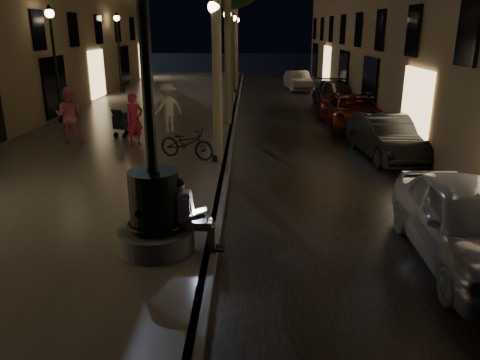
{
  "coord_description": "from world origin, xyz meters",
  "views": [
    {
      "loc": [
        0.7,
        -5.83,
        4.11
      ],
      "look_at": [
        0.52,
        3.0,
        1.22
      ],
      "focal_mm": 35.0,
      "sensor_mm": 36.0,
      "label": 1
    }
  ],
  "objects_px": {
    "lamp_left_b": "(54,50)",
    "car_front": "(468,223)",
    "lamp_curb_c": "(234,42)",
    "car_rear": "(334,95)",
    "lamp_left_c": "(119,42)",
    "pedestrian_pink": "(69,115)",
    "pedestrian_white": "(168,108)",
    "car_third": "(353,112)",
    "lamp_curb_b": "(228,48)",
    "bicycle": "(187,143)",
    "seated_man_laptop": "(189,213)",
    "lamp_curb_d": "(237,39)",
    "fountain_lamppost": "(154,197)",
    "lamp_curb_a": "(215,59)",
    "pedestrian_red": "(135,120)",
    "car_fifth": "(298,81)",
    "car_second": "(387,137)",
    "stroller": "(124,121)"
  },
  "relations": [
    {
      "from": "car_fifth",
      "to": "lamp_curb_d",
      "type": "bearing_deg",
      "value": 124.06
    },
    {
      "from": "lamp_curb_d",
      "to": "lamp_left_b",
      "type": "distance_m",
      "value": 19.35
    },
    {
      "from": "lamp_curb_b",
      "to": "pedestrian_pink",
      "type": "relative_size",
      "value": 2.45
    },
    {
      "from": "fountain_lamppost",
      "to": "lamp_curb_b",
      "type": "distance_m",
      "value": 14.16
    },
    {
      "from": "lamp_left_b",
      "to": "car_fifth",
      "type": "bearing_deg",
      "value": 48.23
    },
    {
      "from": "pedestrian_white",
      "to": "car_third",
      "type": "bearing_deg",
      "value": 157.5
    },
    {
      "from": "lamp_curb_c",
      "to": "lamp_curb_d",
      "type": "distance_m",
      "value": 8.0
    },
    {
      "from": "pedestrian_white",
      "to": "stroller",
      "type": "bearing_deg",
      "value": -4.71
    },
    {
      "from": "fountain_lamppost",
      "to": "car_front",
      "type": "distance_m",
      "value": 5.65
    },
    {
      "from": "seated_man_laptop",
      "to": "fountain_lamppost",
      "type": "bearing_deg",
      "value": 180.0
    },
    {
      "from": "lamp_curb_b",
      "to": "lamp_left_c",
      "type": "relative_size",
      "value": 1.0
    },
    {
      "from": "fountain_lamppost",
      "to": "seated_man_laptop",
      "type": "height_order",
      "value": "fountain_lamppost"
    },
    {
      "from": "lamp_curb_b",
      "to": "bicycle",
      "type": "bearing_deg",
      "value": -96.99
    },
    {
      "from": "seated_man_laptop",
      "to": "lamp_curb_d",
      "type": "bearing_deg",
      "value": 89.83
    },
    {
      "from": "car_rear",
      "to": "pedestrian_red",
      "type": "xyz_separation_m",
      "value": [
        -8.43,
        -9.35,
        0.4
      ]
    },
    {
      "from": "fountain_lamppost",
      "to": "car_second",
      "type": "distance_m",
      "value": 9.52
    },
    {
      "from": "seated_man_laptop",
      "to": "car_rear",
      "type": "height_order",
      "value": "seated_man_laptop"
    },
    {
      "from": "lamp_curb_d",
      "to": "pedestrian_white",
      "type": "bearing_deg",
      "value": -96.23
    },
    {
      "from": "stroller",
      "to": "seated_man_laptop",
      "type": "bearing_deg",
      "value": -45.67
    },
    {
      "from": "pedestrian_pink",
      "to": "lamp_curb_a",
      "type": "bearing_deg",
      "value": 156.99
    },
    {
      "from": "fountain_lamppost",
      "to": "bicycle",
      "type": "height_order",
      "value": "fountain_lamppost"
    },
    {
      "from": "lamp_left_c",
      "to": "pedestrian_pink",
      "type": "relative_size",
      "value": 2.45
    },
    {
      "from": "fountain_lamppost",
      "to": "lamp_curb_a",
      "type": "height_order",
      "value": "fountain_lamppost"
    },
    {
      "from": "stroller",
      "to": "pedestrian_white",
      "type": "distance_m",
      "value": 1.79
    },
    {
      "from": "car_fifth",
      "to": "fountain_lamppost",
      "type": "bearing_deg",
      "value": -106.75
    },
    {
      "from": "lamp_curb_d",
      "to": "car_fifth",
      "type": "distance_m",
      "value": 7.25
    },
    {
      "from": "lamp_left_c",
      "to": "pedestrian_red",
      "type": "xyz_separation_m",
      "value": [
        4.17,
        -14.07,
        -2.14
      ]
    },
    {
      "from": "lamp_curb_a",
      "to": "lamp_curb_c",
      "type": "bearing_deg",
      "value": 90.0
    },
    {
      "from": "lamp_curb_a",
      "to": "pedestrian_red",
      "type": "height_order",
      "value": "lamp_curb_a"
    },
    {
      "from": "lamp_left_c",
      "to": "lamp_curb_b",
      "type": "bearing_deg",
      "value": -48.41
    },
    {
      "from": "lamp_curb_b",
      "to": "lamp_curb_c",
      "type": "height_order",
      "value": "same"
    },
    {
      "from": "lamp_left_c",
      "to": "car_fifth",
      "type": "height_order",
      "value": "lamp_left_c"
    },
    {
      "from": "pedestrian_red",
      "to": "lamp_left_c",
      "type": "bearing_deg",
      "value": 61.58
    },
    {
      "from": "fountain_lamppost",
      "to": "lamp_curb_c",
      "type": "height_order",
      "value": "fountain_lamppost"
    },
    {
      "from": "lamp_left_b",
      "to": "car_front",
      "type": "bearing_deg",
      "value": -45.02
    },
    {
      "from": "car_rear",
      "to": "car_front",
      "type": "bearing_deg",
      "value": -90.87
    },
    {
      "from": "lamp_left_c",
      "to": "car_second",
      "type": "distance_m",
      "value": 19.6
    },
    {
      "from": "car_third",
      "to": "lamp_curb_d",
      "type": "bearing_deg",
      "value": 106.22
    },
    {
      "from": "car_second",
      "to": "lamp_curb_d",
      "type": "bearing_deg",
      "value": 97.93
    },
    {
      "from": "bicycle",
      "to": "fountain_lamppost",
      "type": "bearing_deg",
      "value": -154.74
    },
    {
      "from": "lamp_curb_c",
      "to": "car_rear",
      "type": "bearing_deg",
      "value": -40.62
    },
    {
      "from": "lamp_left_b",
      "to": "car_rear",
      "type": "bearing_deg",
      "value": 22.74
    },
    {
      "from": "seated_man_laptop",
      "to": "pedestrian_red",
      "type": "xyz_separation_m",
      "value": [
        -2.84,
        7.93,
        0.18
      ]
    },
    {
      "from": "lamp_curb_a",
      "to": "car_rear",
      "type": "distance_m",
      "value": 12.81
    },
    {
      "from": "car_rear",
      "to": "pedestrian_pink",
      "type": "relative_size",
      "value": 2.46
    },
    {
      "from": "lamp_curb_b",
      "to": "car_rear",
      "type": "distance_m",
      "value": 6.89
    },
    {
      "from": "seated_man_laptop",
      "to": "bicycle",
      "type": "distance_m",
      "value": 6.34
    },
    {
      "from": "fountain_lamppost",
      "to": "pedestrian_white",
      "type": "bearing_deg",
      "value": 98.17
    },
    {
      "from": "car_fifth",
      "to": "bicycle",
      "type": "relative_size",
      "value": 2.11
    },
    {
      "from": "lamp_curb_b",
      "to": "car_third",
      "type": "distance_m",
      "value": 6.28
    }
  ]
}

